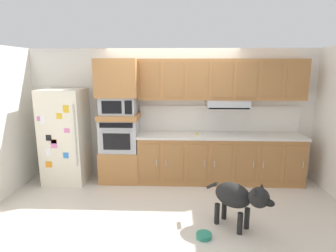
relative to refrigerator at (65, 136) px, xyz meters
The scene contains 15 objects.
ground_plane 2.29m from the refrigerator, 18.72° to the right, with size 9.60×9.60×0.00m, color beige.
back_kitchen_wall 2.08m from the refrigerator, 12.12° to the left, with size 6.20×0.12×2.50m, color silver.
refrigerator is the anchor object (origin of this frame).
oven_base_cabinet 1.18m from the refrigerator, ahead, with size 0.74×0.62×0.60m, color #A8703D.
built_in_oven 1.02m from the refrigerator, ahead, with size 0.70×0.62×0.60m.
appliance_mid_shelf 1.09m from the refrigerator, ahead, with size 0.74×0.62×0.10m, color #A8703D.
microwave 1.18m from the refrigerator, ahead, with size 0.64×0.54×0.32m.
appliance_upper_cabinet 1.49m from the refrigerator, ahead, with size 0.74×0.62×0.68m, color #A8703D.
lower_cabinet_run 2.95m from the refrigerator, ahead, with size 3.04×0.63×0.88m.
countertop_slab 2.91m from the refrigerator, ahead, with size 3.08×0.64×0.04m, color beige.
backsplash_panel 2.95m from the refrigerator, ahead, with size 3.08×0.02×0.50m, color silver.
upper_cabinet_with_hood 3.10m from the refrigerator, ahead, with size 3.04×0.48×0.88m.
screwdriver 2.48m from the refrigerator, ahead, with size 0.14×0.13×0.03m.
dog 3.36m from the refrigerator, 28.08° to the right, with size 0.80×0.73×0.71m.
dog_food_bowl 3.18m from the refrigerator, 36.14° to the right, with size 0.20×0.20×0.06m.
Camera 1 is at (0.13, -4.39, 2.16)m, focal length 30.13 mm.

